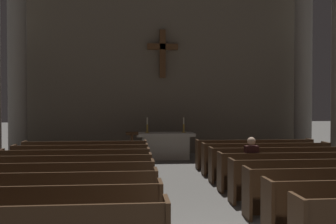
% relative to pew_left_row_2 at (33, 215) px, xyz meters
% --- Properties ---
extents(pew_left_row_2, '(3.85, 0.50, 0.95)m').
position_rel_pew_left_row_2_xyz_m(pew_left_row_2, '(0.00, 0.00, 0.00)').
color(pew_left_row_2, '#422B19').
rests_on(pew_left_row_2, ground).
extents(pew_left_row_3, '(3.85, 0.50, 0.95)m').
position_rel_pew_left_row_2_xyz_m(pew_left_row_3, '(0.00, 1.10, 0.00)').
color(pew_left_row_3, '#422B19').
rests_on(pew_left_row_3, ground).
extents(pew_left_row_4, '(3.85, 0.50, 0.95)m').
position_rel_pew_left_row_2_xyz_m(pew_left_row_4, '(0.00, 2.21, 0.00)').
color(pew_left_row_4, '#422B19').
rests_on(pew_left_row_4, ground).
extents(pew_left_row_5, '(3.85, 0.50, 0.95)m').
position_rel_pew_left_row_2_xyz_m(pew_left_row_5, '(0.00, 3.31, 0.00)').
color(pew_left_row_5, '#422B19').
rests_on(pew_left_row_5, ground).
extents(pew_left_row_6, '(3.85, 0.50, 0.95)m').
position_rel_pew_left_row_2_xyz_m(pew_left_row_6, '(0.00, 4.41, 0.00)').
color(pew_left_row_6, '#422B19').
rests_on(pew_left_row_6, ground).
extents(pew_left_row_7, '(3.85, 0.50, 0.95)m').
position_rel_pew_left_row_2_xyz_m(pew_left_row_7, '(0.00, 5.52, 0.00)').
color(pew_left_row_7, '#422B19').
rests_on(pew_left_row_7, ground).
extents(pew_left_row_8, '(3.85, 0.50, 0.95)m').
position_rel_pew_left_row_2_xyz_m(pew_left_row_8, '(0.00, 6.62, 0.00)').
color(pew_left_row_8, '#422B19').
rests_on(pew_left_row_8, ground).
extents(pew_right_row_4, '(3.85, 0.50, 0.95)m').
position_rel_pew_left_row_2_xyz_m(pew_right_row_4, '(5.48, 2.21, 0.00)').
color(pew_right_row_4, '#422B19').
rests_on(pew_right_row_4, ground).
extents(pew_right_row_5, '(3.85, 0.50, 0.95)m').
position_rel_pew_left_row_2_xyz_m(pew_right_row_5, '(5.48, 3.31, 0.00)').
color(pew_right_row_5, '#422B19').
rests_on(pew_right_row_5, ground).
extents(pew_right_row_6, '(3.85, 0.50, 0.95)m').
position_rel_pew_left_row_2_xyz_m(pew_right_row_6, '(5.48, 4.41, 0.00)').
color(pew_right_row_6, '#422B19').
rests_on(pew_right_row_6, ground).
extents(pew_right_row_7, '(3.85, 0.50, 0.95)m').
position_rel_pew_left_row_2_xyz_m(pew_right_row_7, '(5.48, 5.52, 0.00)').
color(pew_right_row_7, '#422B19').
rests_on(pew_right_row_7, ground).
extents(pew_right_row_8, '(3.85, 0.50, 0.95)m').
position_rel_pew_left_row_2_xyz_m(pew_right_row_8, '(5.48, 6.62, 0.00)').
color(pew_right_row_8, '#422B19').
rests_on(pew_right_row_8, ground).
extents(column_left_fourth, '(1.03, 1.03, 7.13)m').
position_rel_pew_left_row_2_xyz_m(column_left_fourth, '(-2.82, 9.22, 3.00)').
color(column_left_fourth, gray).
rests_on(column_left_fourth, ground).
extents(column_right_fourth, '(1.03, 1.03, 7.13)m').
position_rel_pew_left_row_2_xyz_m(column_right_fourth, '(8.30, 9.22, 3.00)').
color(column_right_fourth, gray).
rests_on(column_right_fourth, ground).
extents(altar, '(2.20, 0.90, 1.01)m').
position_rel_pew_left_row_2_xyz_m(altar, '(2.74, 8.96, 0.06)').
color(altar, '#BCB7AD').
rests_on(altar, ground).
extents(candlestick_left, '(0.16, 0.16, 0.59)m').
position_rel_pew_left_row_2_xyz_m(candlestick_left, '(2.04, 8.96, 0.71)').
color(candlestick_left, '#B79338').
rests_on(candlestick_left, altar).
extents(candlestick_right, '(0.16, 0.16, 0.59)m').
position_rel_pew_left_row_2_xyz_m(candlestick_right, '(3.44, 8.96, 0.71)').
color(candlestick_right, '#B79338').
rests_on(candlestick_right, altar).
extents(apse_with_cross, '(12.21, 0.49, 7.63)m').
position_rel_pew_left_row_2_xyz_m(apse_with_cross, '(2.74, 10.69, 3.34)').
color(apse_with_cross, '#706656').
rests_on(apse_with_cross, ground).
extents(lectern, '(0.44, 0.36, 1.15)m').
position_rel_pew_left_row_2_xyz_m(lectern, '(1.46, 7.76, 0.07)').
color(lectern, '#422B19').
rests_on(lectern, ground).
extents(lone_worshipper, '(0.32, 0.43, 1.32)m').
position_rel_pew_left_row_2_xyz_m(lone_worshipper, '(4.33, 3.35, 0.22)').
color(lone_worshipper, '#26262B').
rests_on(lone_worshipper, ground).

